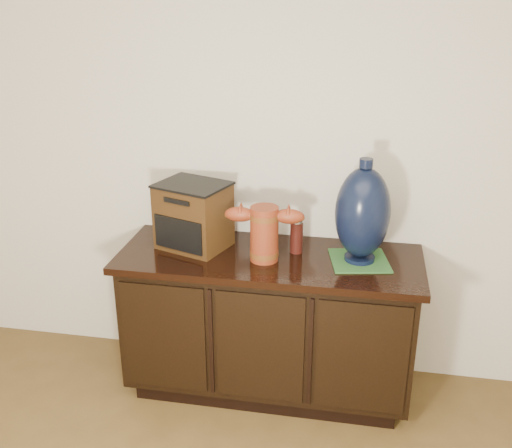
% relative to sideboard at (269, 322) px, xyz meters
% --- Properties ---
extents(sideboard, '(1.46, 0.56, 0.75)m').
position_rel_sideboard_xyz_m(sideboard, '(0.00, 0.00, 0.00)').
color(sideboard, black).
rests_on(sideboard, ground).
extents(terracotta_vessel, '(0.37, 0.14, 0.26)m').
position_rel_sideboard_xyz_m(terracotta_vessel, '(-0.02, -0.05, 0.52)').
color(terracotta_vessel, maroon).
rests_on(terracotta_vessel, sideboard).
extents(tv_radio, '(0.39, 0.35, 0.33)m').
position_rel_sideboard_xyz_m(tv_radio, '(-0.39, 0.05, 0.53)').
color(tv_radio, '#37210D').
rests_on(tv_radio, sideboard).
extents(green_mat, '(0.31, 0.31, 0.01)m').
position_rel_sideboard_xyz_m(green_mat, '(0.43, 0.02, 0.37)').
color(green_mat, '#2B5A28').
rests_on(green_mat, sideboard).
extents(lamp_base, '(0.30, 0.30, 0.49)m').
position_rel_sideboard_xyz_m(lamp_base, '(0.43, 0.02, 0.61)').
color(lamp_base, black).
rests_on(lamp_base, green_mat).
extents(spray_can, '(0.06, 0.06, 0.18)m').
position_rel_sideboard_xyz_m(spray_can, '(0.12, 0.07, 0.46)').
color(spray_can, '#53150E').
rests_on(spray_can, sideboard).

